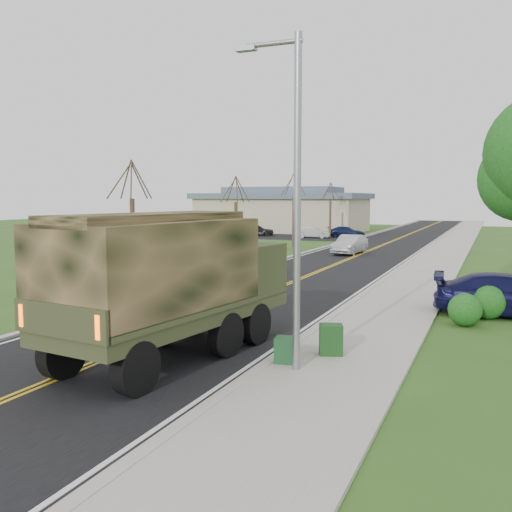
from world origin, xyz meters
The scene contains 20 objects.
ground centered at (0.00, 0.00, 0.00)m, with size 160.00×160.00×0.00m, color #2B4E1A.
road centered at (0.00, 40.00, 0.01)m, with size 8.00×120.00×0.01m, color black.
curb_right centered at (4.15, 40.00, 0.06)m, with size 0.30×120.00×0.12m, color #9E998E.
sidewalk_right centered at (5.90, 40.00, 0.05)m, with size 3.20×120.00×0.10m, color #9E998E.
curb_left centered at (-4.15, 40.00, 0.05)m, with size 0.30×120.00×0.10m, color #9E998E.
street_light centered at (4.90, -0.50, 4.43)m, with size 1.65×0.22×8.00m.
bare_tree_a centered at (-7.00, 10.00, 2.63)m, with size 1.93×2.26×6.08m.
bare_tree_b centered at (-7.00, 22.00, 2.48)m, with size 1.83×2.14×5.73m.
bare_tree_c centered at (-7.00, 34.00, 2.78)m, with size 2.04×2.39×6.42m.
bare_tree_d centered at (-7.00, 46.00, 2.55)m, with size 1.88×2.20×5.91m.
commercial_building centered at (-15.98, 55.97, 2.69)m, with size 25.50×21.50×5.65m.
military_truck centered at (1.57, -0.61, 2.20)m, with size 3.68×8.00×3.85m.
suv_champagne centered at (-2.40, 13.07, 0.66)m, with size 2.19×4.75×1.32m, color tan.
sedan_silver centered at (-0.80, 29.13, 0.73)m, with size 1.54×4.41×1.45m, color silver.
pickup_navy centered at (9.91, 8.78, 0.76)m, with size 2.14×5.26×1.53m, color #0F1038.
utility_box_near centered at (5.43, 1.10, 0.50)m, with size 0.60×0.50×0.80m, color #163E16.
utility_box_far centered at (4.60, -0.08, 0.43)m, with size 0.55×0.45×0.65m, color #184522.
lot_car_dark centered at (-15.42, 45.72, 0.66)m, with size 1.56×3.89×1.32m, color black.
lot_car_silver centered at (-8.57, 44.90, 0.59)m, with size 1.25×3.60×1.18m, color silver.
lot_car_navy centered at (-5.56, 47.42, 0.58)m, with size 1.64×4.03×1.17m, color #111B3E.
Camera 1 is at (9.32, -13.26, 4.21)m, focal length 40.00 mm.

